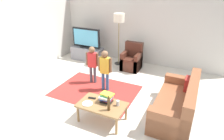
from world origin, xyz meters
name	(u,v)px	position (x,y,z in m)	size (l,w,h in m)	color
ground	(102,103)	(0.00, 0.00, 0.00)	(7.80, 7.80, 0.00)	beige
wall_back	(142,25)	(0.00, 3.00, 1.35)	(6.00, 0.12, 2.70)	silver
wall_left	(6,36)	(-3.00, 0.00, 1.35)	(0.12, 6.00, 2.70)	silver
area_rug	(96,91)	(-0.42, 0.44, 0.00)	(2.20, 1.60, 0.01)	#9E2D28
tv_stand	(87,54)	(-1.84, 2.30, 0.24)	(1.20, 0.44, 0.50)	slate
tv	(86,38)	(-1.84, 2.28, 0.85)	(1.10, 0.28, 0.71)	black
couch	(179,105)	(1.78, 0.29, 0.29)	(0.80, 1.80, 0.86)	brown
armchair	(132,60)	(-0.05, 2.26, 0.30)	(0.60, 0.60, 0.90)	#472319
floor_lamp	(119,21)	(-0.63, 2.45, 1.54)	(0.36, 0.36, 1.78)	#262626
child_near_tv	(92,62)	(-0.74, 0.85, 0.67)	(0.36, 0.19, 1.11)	#4C4C59
child_center	(105,67)	(-0.21, 0.61, 0.69)	(0.38, 0.18, 1.14)	#33598C
coffee_table	(102,106)	(0.33, -0.58, 0.37)	(1.00, 0.60, 0.42)	olive
book_stack	(106,98)	(0.38, -0.46, 0.53)	(0.30, 0.24, 0.21)	black
bottle	(109,104)	(0.55, -0.70, 0.56)	(0.06, 0.06, 0.33)	#4C3319
tv_remote	(92,98)	(0.03, -0.48, 0.43)	(0.17, 0.05, 0.02)	black
soda_can	(118,103)	(0.65, -0.48, 0.48)	(0.07, 0.07, 0.12)	silver
plate	(87,103)	(0.05, -0.70, 0.43)	(0.22, 0.22, 0.02)	white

